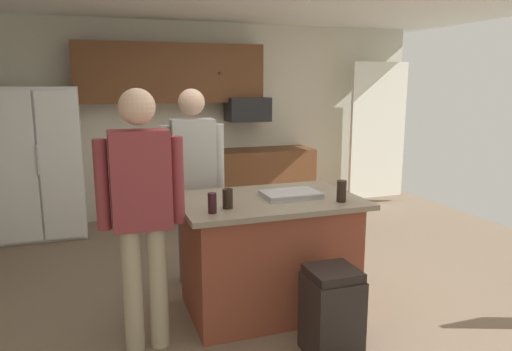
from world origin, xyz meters
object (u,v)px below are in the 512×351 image
serving_tray (291,194)px  trash_bin (332,312)px  refrigerator (41,163)px  person_elder_center (193,172)px  kitchen_island (268,254)px  glass_short_whisky (228,199)px  tumbler_amber (212,203)px  microwave_over_range (248,109)px  glass_pilsner (342,191)px  person_host_foreground (142,203)px

serving_tray → trash_bin: bearing=-90.5°
refrigerator → trash_bin: (2.03, -3.44, -0.58)m
person_elder_center → refrigerator: bearing=-173.9°
kitchen_island → refrigerator: bearing=124.7°
glass_short_whisky → tumbler_amber: bearing=-146.9°
person_elder_center → serving_tray: 0.99m
serving_tray → trash_bin: 0.98m
microwave_over_range → glass_pilsner: bearing=-94.9°
person_elder_center → person_host_foreground: (-0.56, -1.02, 0.01)m
serving_tray → trash_bin: (-0.01, -0.74, -0.65)m
tumbler_amber → glass_short_whisky: bearing=33.1°
person_host_foreground → tumbler_amber: person_host_foreground is taller
kitchen_island → serving_tray: size_ratio=3.19×
microwave_over_range → person_host_foreground: person_host_foreground is taller
person_host_foreground → serving_tray: bearing=-3.2°
refrigerator → person_elder_center: size_ratio=1.00×
glass_pilsner → trash_bin: 0.90m
refrigerator → kitchen_island: bearing=-55.3°
microwave_over_range → glass_pilsner: 3.13m
tumbler_amber → glass_pilsner: glass_pilsner is taller
person_host_foreground → glass_short_whisky: bearing=-7.7°
person_elder_center → glass_short_whisky: size_ratio=12.42×
glass_pilsner → kitchen_island: bearing=149.3°
person_elder_center → glass_short_whisky: bearing=-27.0°
glass_short_whisky → serving_tray: glass_short_whisky is taller
kitchen_island → glass_short_whisky: 0.68m
person_host_foreground → glass_pilsner: 1.47m
microwave_over_range → glass_pilsner: microwave_over_range is taller
glass_pilsner → serving_tray: glass_pilsner is taller
tumbler_amber → person_elder_center: bearing=85.5°
refrigerator → tumbler_amber: bearing=-65.7°
kitchen_island → person_elder_center: (-0.44, 0.75, 0.55)m
glass_short_whisky → trash_bin: (0.55, -0.57, -0.70)m
refrigerator → glass_short_whisky: 3.23m
refrigerator → microwave_over_range: refrigerator is taller
refrigerator → person_host_foreground: bearing=-73.7°
person_elder_center → serving_tray: size_ratio=4.00×
kitchen_island → trash_bin: kitchen_island is taller
refrigerator → microwave_over_range: bearing=2.6°
tumbler_amber → serving_tray: (0.70, 0.26, -0.05)m
refrigerator → kitchen_island: 3.29m
tumbler_amber → glass_pilsner: size_ratio=0.88×
person_host_foreground → glass_pilsner: size_ratio=10.91×
glass_short_whisky → serving_tray: size_ratio=0.32×
refrigerator → trash_bin: refrigerator is taller
refrigerator → glass_pilsner: size_ratio=10.81×
tumbler_amber → trash_bin: (0.69, -0.48, -0.70)m
glass_short_whisky → glass_pilsner: (0.86, -0.10, 0.01)m
kitchen_island → person_elder_center: person_elder_center is taller
kitchen_island → person_host_foreground: 1.18m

